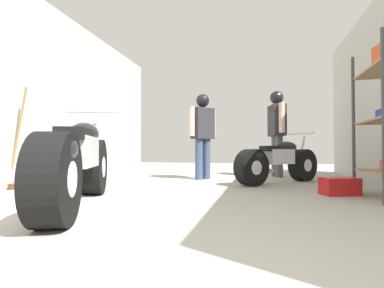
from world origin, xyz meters
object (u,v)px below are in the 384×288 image
mechanic_in_blue (203,128)px  mechanic_with_helmet (277,125)px  push_broom (17,160)px  motorcycle_black_naked (278,162)px  red_toolbox (340,186)px  motorcycle_maroon_cruiser (78,162)px

mechanic_in_blue → mechanic_with_helmet: size_ratio=0.91×
mechanic_with_helmet → push_broom: (-3.71, -2.81, -0.66)m
motorcycle_black_naked → mechanic_with_helmet: bearing=87.0°
mechanic_with_helmet → motorcycle_black_naked: bearing=-93.0°
mechanic_in_blue → red_toolbox: 2.64m
motorcycle_black_naked → push_broom: push_broom is taller
motorcycle_black_naked → push_broom: 3.97m
red_toolbox → motorcycle_black_naked: bearing=120.9°
push_broom → mechanic_with_helmet: bearing=37.2°
motorcycle_black_naked → red_toolbox: (0.66, -1.11, -0.25)m
mechanic_with_helmet → red_toolbox: 2.60m
motorcycle_maroon_cruiser → mechanic_in_blue: mechanic_in_blue is taller
mechanic_in_blue → red_toolbox: (2.00, -1.48, -0.87)m
mechanic_in_blue → push_broom: (-2.30, -1.95, -0.56)m
mechanic_with_helmet → push_broom: 4.70m
mechanic_with_helmet → red_toolbox: (0.60, -2.34, -0.97)m
motorcycle_maroon_cruiser → mechanic_with_helmet: 4.33m
push_broom → red_toolbox: size_ratio=3.38×
push_broom → mechanic_in_blue: bearing=40.3°
motorcycle_maroon_cruiser → motorcycle_black_naked: 3.21m
mechanic_in_blue → mechanic_with_helmet: 1.65m
motorcycle_maroon_cruiser → red_toolbox: bearing=28.0°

